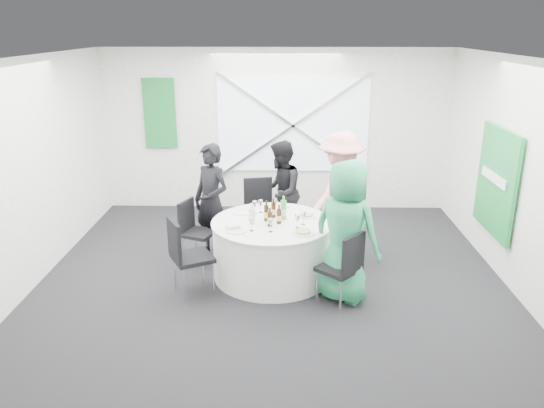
{
  "coord_description": "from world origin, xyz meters",
  "views": [
    {
      "loc": [
        0.14,
        -6.14,
        3.15
      ],
      "look_at": [
        0.0,
        0.2,
        1.0
      ],
      "focal_mm": 35.0,
      "sensor_mm": 36.0,
      "label": 1
    }
  ],
  "objects_px": {
    "chair_back": "(259,206)",
    "green_water_bottle": "(284,210)",
    "person_man_back": "(281,192)",
    "clear_water_bottle": "(252,216)",
    "banquet_table": "(272,249)",
    "person_man_back_left": "(211,201)",
    "chair_front_right": "(345,264)",
    "chair_back_right": "(346,227)",
    "person_woman_pink": "(340,193)",
    "chair_back_left": "(194,227)",
    "chair_front_left": "(185,251)",
    "person_woman_green": "(346,232)"
  },
  "relations": [
    {
      "from": "chair_back",
      "to": "green_water_bottle",
      "type": "distance_m",
      "value": 1.14
    },
    {
      "from": "person_man_back",
      "to": "clear_water_bottle",
      "type": "xyz_separation_m",
      "value": [
        -0.35,
        -1.29,
        0.09
      ]
    },
    {
      "from": "banquet_table",
      "to": "green_water_bottle",
      "type": "bearing_deg",
      "value": 31.44
    },
    {
      "from": "green_water_bottle",
      "to": "clear_water_bottle",
      "type": "xyz_separation_m",
      "value": [
        -0.4,
        -0.17,
        -0.02
      ]
    },
    {
      "from": "banquet_table",
      "to": "person_man_back_left",
      "type": "bearing_deg",
      "value": 142.97
    },
    {
      "from": "chair_front_right",
      "to": "person_man_back_left",
      "type": "bearing_deg",
      "value": -87.54
    },
    {
      "from": "chair_back_right",
      "to": "person_woman_pink",
      "type": "distance_m",
      "value": 0.54
    },
    {
      "from": "chair_front_right",
      "to": "green_water_bottle",
      "type": "relative_size",
      "value": 2.92
    },
    {
      "from": "chair_back_left",
      "to": "chair_front_left",
      "type": "distance_m",
      "value": 0.99
    },
    {
      "from": "chair_back_left",
      "to": "chair_front_left",
      "type": "xyz_separation_m",
      "value": [
        0.06,
        -0.99,
        0.07
      ]
    },
    {
      "from": "green_water_bottle",
      "to": "person_woman_green",
      "type": "bearing_deg",
      "value": -42.79
    },
    {
      "from": "chair_front_right",
      "to": "person_woman_green",
      "type": "bearing_deg",
      "value": -143.6
    },
    {
      "from": "person_man_back_left",
      "to": "person_man_back",
      "type": "distance_m",
      "value": 1.12
    },
    {
      "from": "chair_back_left",
      "to": "person_woman_pink",
      "type": "xyz_separation_m",
      "value": [
        2.04,
        0.4,
        0.37
      ]
    },
    {
      "from": "chair_back",
      "to": "person_woman_green",
      "type": "xyz_separation_m",
      "value": [
        1.09,
        -1.71,
        0.28
      ]
    },
    {
      "from": "chair_front_left",
      "to": "person_man_back_left",
      "type": "xyz_separation_m",
      "value": [
        0.17,
        1.2,
        0.23
      ]
    },
    {
      "from": "chair_back_left",
      "to": "person_woman_green",
      "type": "xyz_separation_m",
      "value": [
        1.96,
        -1.02,
        0.35
      ]
    },
    {
      "from": "person_man_back_left",
      "to": "green_water_bottle",
      "type": "height_order",
      "value": "person_man_back_left"
    },
    {
      "from": "banquet_table",
      "to": "chair_front_left",
      "type": "height_order",
      "value": "chair_front_left"
    },
    {
      "from": "person_woman_green",
      "to": "person_woman_pink",
      "type": "bearing_deg",
      "value": -59.33
    },
    {
      "from": "banquet_table",
      "to": "person_woman_pink",
      "type": "relative_size",
      "value": 0.88
    },
    {
      "from": "banquet_table",
      "to": "person_man_back",
      "type": "distance_m",
      "value": 1.28
    },
    {
      "from": "chair_back",
      "to": "chair_back_left",
      "type": "xyz_separation_m",
      "value": [
        -0.87,
        -0.7,
        -0.07
      ]
    },
    {
      "from": "chair_back",
      "to": "green_water_bottle",
      "type": "xyz_separation_m",
      "value": [
        0.36,
        -1.04,
        0.3
      ]
    },
    {
      "from": "chair_front_right",
      "to": "person_woman_green",
      "type": "xyz_separation_m",
      "value": [
        0.02,
        0.19,
        0.32
      ]
    },
    {
      "from": "chair_back_left",
      "to": "chair_front_left",
      "type": "relative_size",
      "value": 0.89
    },
    {
      "from": "chair_front_right",
      "to": "person_man_back",
      "type": "height_order",
      "value": "person_man_back"
    },
    {
      "from": "person_man_back_left",
      "to": "green_water_bottle",
      "type": "xyz_separation_m",
      "value": [
        1.01,
        -0.56,
        0.07
      ]
    },
    {
      "from": "chair_back",
      "to": "banquet_table",
      "type": "bearing_deg",
      "value": -90.0
    },
    {
      "from": "banquet_table",
      "to": "chair_back_left",
      "type": "distance_m",
      "value": 1.18
    },
    {
      "from": "person_woman_green",
      "to": "chair_back_right",
      "type": "bearing_deg",
      "value": -63.31
    },
    {
      "from": "banquet_table",
      "to": "green_water_bottle",
      "type": "height_order",
      "value": "green_water_bottle"
    },
    {
      "from": "person_man_back_left",
      "to": "person_woman_green",
      "type": "relative_size",
      "value": 0.94
    },
    {
      "from": "chair_front_left",
      "to": "person_woman_green",
      "type": "xyz_separation_m",
      "value": [
        1.9,
        -0.03,
        0.28
      ]
    },
    {
      "from": "banquet_table",
      "to": "chair_front_right",
      "type": "relative_size",
      "value": 1.69
    },
    {
      "from": "chair_back_left",
      "to": "clear_water_bottle",
      "type": "relative_size",
      "value": 3.26
    },
    {
      "from": "person_woman_green",
      "to": "banquet_table",
      "type": "bearing_deg",
      "value": 0.0
    },
    {
      "from": "chair_back",
      "to": "person_man_back_left",
      "type": "bearing_deg",
      "value": -154.18
    },
    {
      "from": "chair_back_left",
      "to": "banquet_table",
      "type": "bearing_deg",
      "value": -90.0
    },
    {
      "from": "chair_back",
      "to": "clear_water_bottle",
      "type": "height_order",
      "value": "clear_water_bottle"
    },
    {
      "from": "banquet_table",
      "to": "person_woman_pink",
      "type": "xyz_separation_m",
      "value": [
        0.95,
        0.83,
        0.51
      ]
    },
    {
      "from": "green_water_bottle",
      "to": "clear_water_bottle",
      "type": "distance_m",
      "value": 0.43
    },
    {
      "from": "person_man_back_left",
      "to": "chair_front_left",
      "type": "bearing_deg",
      "value": -60.96
    },
    {
      "from": "chair_back",
      "to": "chair_back_left",
      "type": "bearing_deg",
      "value": -152.36
    },
    {
      "from": "person_woman_green",
      "to": "clear_water_bottle",
      "type": "distance_m",
      "value": 1.23
    },
    {
      "from": "person_woman_pink",
      "to": "clear_water_bottle",
      "type": "bearing_deg",
      "value": -4.14
    },
    {
      "from": "chair_back",
      "to": "chair_front_left",
      "type": "bearing_deg",
      "value": -126.66
    },
    {
      "from": "clear_water_bottle",
      "to": "chair_back_left",
      "type": "bearing_deg",
      "value": 148.68
    },
    {
      "from": "banquet_table",
      "to": "chair_back_right",
      "type": "distance_m",
      "value": 1.09
    },
    {
      "from": "chair_back_right",
      "to": "chair_back",
      "type": "bearing_deg",
      "value": -143.21
    }
  ]
}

